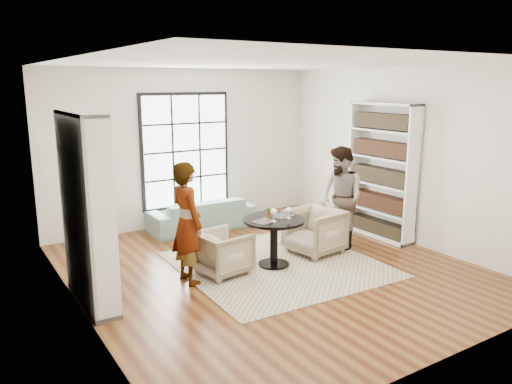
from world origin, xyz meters
TOP-DOWN VIEW (x-y plane):
  - ground at (0.00, 0.00)m, footprint 6.00×6.00m
  - room_shell at (0.00, 0.54)m, footprint 6.00×6.01m
  - rug at (0.18, 0.09)m, footprint 2.95×2.95m
  - pedestal_table at (0.10, 0.10)m, footprint 0.93×0.93m
  - sofa at (0.05, 2.45)m, footprint 2.00×0.80m
  - armchair_left at (-0.70, 0.23)m, footprint 0.80×0.78m
  - armchair_right at (0.99, 0.23)m, footprint 0.91×0.89m
  - person_left at (-1.25, 0.23)m, footprint 0.43×0.64m
  - person_right at (1.54, 0.23)m, footprint 0.69×0.86m
  - placemat_left at (-0.09, 0.06)m, footprint 0.39×0.34m
  - placemat_right at (0.31, 0.16)m, footprint 0.39×0.34m
  - cutlery_left at (-0.09, 0.06)m, footprint 0.19×0.25m
  - cutlery_right at (0.31, 0.16)m, footprint 0.19×0.25m
  - wine_glass_left at (0.01, -0.03)m, footprint 0.09×0.09m
  - wine_glass_right at (0.31, 0.00)m, footprint 0.08×0.08m
  - flower_centerpiece at (0.09, 0.17)m, footprint 0.20×0.18m

SIDE VIEW (x-z plane):
  - ground at x=0.00m, z-range 0.00..0.00m
  - rug at x=0.18m, z-range 0.00..0.01m
  - sofa at x=0.05m, z-range 0.00..0.58m
  - armchair_left at x=-0.70m, z-range 0.00..0.64m
  - armchair_right at x=0.99m, z-range 0.00..0.74m
  - pedestal_table at x=0.10m, z-range 0.17..0.91m
  - placemat_left at x=-0.09m, z-range 0.74..0.75m
  - placemat_right at x=0.31m, z-range 0.74..0.75m
  - cutlery_left at x=-0.09m, z-range 0.75..0.75m
  - cutlery_right at x=0.31m, z-range 0.75..0.75m
  - flower_centerpiece at x=0.09m, z-range 0.74..0.93m
  - person_left at x=-1.25m, z-range 0.00..1.70m
  - person_right at x=1.54m, z-range 0.00..1.72m
  - wine_glass_right at x=0.31m, z-range 0.78..0.95m
  - wine_glass_left at x=0.01m, z-range 0.78..0.99m
  - room_shell at x=0.00m, z-range -1.74..4.26m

